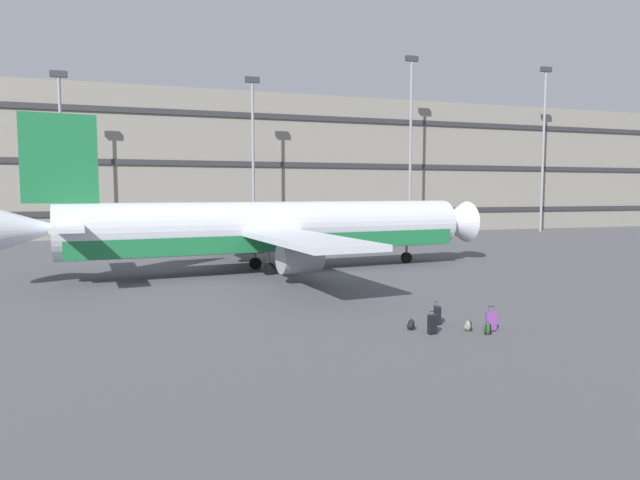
% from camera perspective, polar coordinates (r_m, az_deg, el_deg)
% --- Properties ---
extents(ground_plane, '(600.00, 600.00, 0.00)m').
position_cam_1_polar(ground_plane, '(40.15, 0.31, -3.48)').
color(ground_plane, '#4C4C51').
extents(terminal_structure, '(157.87, 16.31, 19.61)m').
position_cam_1_polar(terminal_structure, '(82.78, -9.25, 7.64)').
color(terminal_structure, gray).
rests_on(terminal_structure, ground_plane).
extents(airliner, '(36.75, 29.66, 10.94)m').
position_cam_1_polar(airliner, '(40.83, -5.12, 1.12)').
color(airliner, silver).
rests_on(airliner, ground_plane).
extents(light_mast_left, '(1.80, 0.50, 19.50)m').
position_cam_1_polar(light_mast_left, '(68.67, -25.57, 9.11)').
color(light_mast_left, gray).
rests_on(light_mast_left, ground_plane).
extents(light_mast_center_left, '(1.80, 0.50, 20.22)m').
position_cam_1_polar(light_mast_center_left, '(69.32, -7.07, 9.82)').
color(light_mast_center_left, gray).
rests_on(light_mast_center_left, ground_plane).
extents(light_mast_center_right, '(1.80, 0.50, 24.39)m').
position_cam_1_polar(light_mast_center_right, '(76.67, 9.52, 10.94)').
color(light_mast_center_right, gray).
rests_on(light_mast_center_right, ground_plane).
extents(light_mast_right, '(1.80, 0.50, 24.44)m').
position_cam_1_polar(light_mast_right, '(88.90, 22.48, 9.82)').
color(light_mast_right, gray).
rests_on(light_mast_right, ground_plane).
extents(suitcase_black, '(0.39, 0.25, 0.97)m').
position_cam_1_polar(suitcase_black, '(23.48, 11.74, -8.64)').
color(suitcase_black, black).
rests_on(suitcase_black, ground_plane).
extents(suitcase_laid_flat, '(0.48, 0.35, 1.07)m').
position_cam_1_polar(suitcase_laid_flat, '(24.65, 17.57, -8.10)').
color(suitcase_laid_flat, '#72388C').
rests_on(suitcase_laid_flat, ground_plane).
extents(suitcase_small, '(0.32, 0.45, 1.04)m').
position_cam_1_polar(suitcase_small, '(25.25, 12.25, -7.69)').
color(suitcase_small, black).
rests_on(suitcase_small, ground_plane).
extents(backpack_orange, '(0.35, 0.38, 0.52)m').
position_cam_1_polar(backpack_orange, '(24.04, 9.51, -8.81)').
color(backpack_orange, black).
rests_on(backpack_orange, ground_plane).
extents(backpack_upright, '(0.40, 0.29, 0.56)m').
position_cam_1_polar(backpack_upright, '(24.02, 17.19, -8.92)').
color(backpack_upright, '#264C26').
rests_on(backpack_upright, ground_plane).
extents(backpack_teal, '(0.37, 0.41, 0.51)m').
position_cam_1_polar(backpack_teal, '(24.39, 15.28, -8.72)').
color(backpack_teal, gray).
rests_on(backpack_teal, ground_plane).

